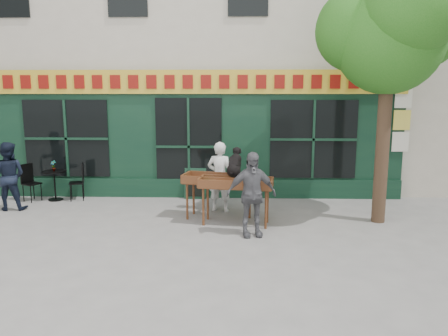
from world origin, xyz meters
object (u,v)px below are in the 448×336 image
(woman, at_px, (220,177))
(bistro_table, at_px, (54,179))
(man_right, at_px, (251,194))
(man_left, at_px, (8,176))
(dog, at_px, (235,161))
(book_cart_right, at_px, (236,186))
(book_cart_center, at_px, (219,182))

(woman, bearing_deg, bistro_table, 1.43)
(man_right, relative_size, man_left, 1.03)
(man_right, height_order, man_left, man_right)
(man_left, bearing_deg, man_right, 156.64)
(man_right, bearing_deg, woman, 99.03)
(dog, height_order, book_cart_right, dog)
(book_cart_right, height_order, bistro_table, book_cart_right)
(book_cart_center, bearing_deg, man_right, -45.92)
(woman, bearing_deg, man_right, 123.78)
(woman, distance_m, man_left, 4.97)
(woman, bearing_deg, book_cart_right, 123.21)
(dog, distance_m, man_left, 5.38)
(book_cart_right, height_order, man_left, man_left)
(man_right, height_order, bistro_table, man_right)
(book_cart_right, distance_m, man_left, 5.44)
(bistro_table, bearing_deg, man_right, -27.89)
(book_cart_center, xyz_separation_m, book_cart_right, (0.38, -0.36, 0.00))
(book_cart_right, bearing_deg, book_cart_center, 144.06)
(book_cart_right, height_order, man_right, man_right)
(book_cart_center, distance_m, man_right, 1.31)
(book_cart_center, distance_m, bistro_table, 4.54)
(man_right, bearing_deg, book_cart_right, 99.80)
(dog, height_order, bistro_table, dog)
(man_right, distance_m, man_left, 5.90)
(dog, height_order, man_right, man_right)
(dog, bearing_deg, man_left, -174.26)
(man_right, bearing_deg, man_left, 151.07)
(dog, bearing_deg, woman, 129.31)
(book_cart_right, bearing_deg, man_right, -60.20)
(book_cart_center, xyz_separation_m, bistro_table, (-4.27, 1.50, -0.28))
(man_right, distance_m, bistro_table, 5.61)
(dog, bearing_deg, man_right, -60.09)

